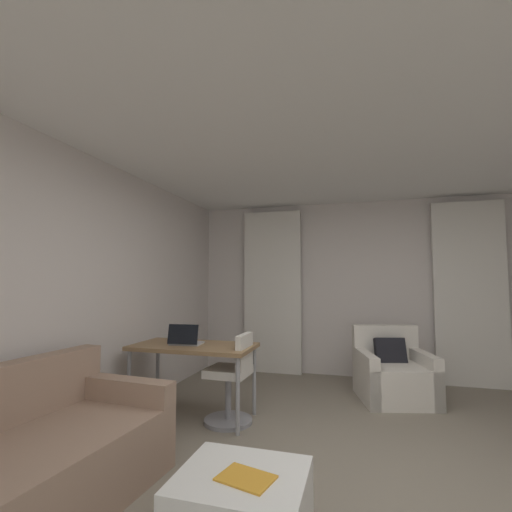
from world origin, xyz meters
TOP-DOWN VIEW (x-y plane):
  - ground_plane at (0.00, 0.00)m, footprint 12.00×12.00m
  - wall_window at (0.00, 3.03)m, footprint 5.12×0.06m
  - wall_left at (-2.53, 0.00)m, footprint 0.06×6.12m
  - ceiling at (0.00, 0.00)m, footprint 5.12×6.12m
  - curtain_left_panel at (-1.38, 2.90)m, footprint 0.90×0.06m
  - curtain_right_panel at (1.38, 2.90)m, footprint 0.90×0.06m
  - armchair at (0.31, 2.06)m, footprint 0.97×0.98m
  - desk at (-1.74, 0.87)m, footprint 1.26×0.64m
  - desk_chair at (-1.30, 0.85)m, footprint 0.48×0.48m
  - laptop at (-1.81, 0.84)m, footprint 0.34×0.27m
  - coffee_table at (-0.68, -0.71)m, footprint 0.69×0.60m
  - magazine_open at (-0.65, -0.76)m, footprint 0.32×0.26m

SIDE VIEW (x-z plane):
  - ground_plane at x=0.00m, z-range 0.00..0.00m
  - coffee_table at x=-0.68m, z-range 0.00..0.38m
  - armchair at x=0.31m, z-range -0.14..0.71m
  - magazine_open at x=-0.65m, z-range 0.38..0.39m
  - desk_chair at x=-1.30m, z-range -0.05..0.83m
  - desk at x=-1.74m, z-range 0.31..1.05m
  - laptop at x=-1.81m, z-range 0.68..0.90m
  - curtain_left_panel at x=-1.38m, z-range 0.00..2.50m
  - curtain_right_panel at x=1.38m, z-range 0.00..2.50m
  - wall_window at x=0.00m, z-range 0.00..2.60m
  - wall_left at x=-2.53m, z-range 0.00..2.60m
  - ceiling at x=0.00m, z-range 2.60..2.66m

